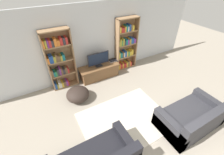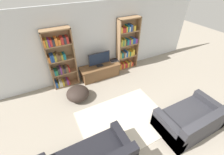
# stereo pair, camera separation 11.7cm
# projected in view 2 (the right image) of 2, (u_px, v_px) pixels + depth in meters

# --- Properties ---
(wall_back) EXTENTS (8.80, 0.06, 2.60)m
(wall_back) POSITION_uv_depth(u_px,v_px,m) (93.00, 42.00, 5.24)
(wall_back) COLOR silver
(wall_back) RESTS_ON ground_plane
(bookshelf_left) EXTENTS (0.87, 0.30, 2.03)m
(bookshelf_left) POSITION_uv_depth(u_px,v_px,m) (60.00, 60.00, 4.85)
(bookshelf_left) COLOR #93704C
(bookshelf_left) RESTS_ON ground_plane
(bookshelf_right) EXTENTS (0.87, 0.30, 2.03)m
(bookshelf_right) POSITION_uv_depth(u_px,v_px,m) (127.00, 46.00, 5.80)
(bookshelf_right) COLOR #93704C
(bookshelf_right) RESTS_ON ground_plane
(tv_stand) EXTENTS (1.49, 0.55, 0.49)m
(tv_stand) POSITION_uv_depth(u_px,v_px,m) (100.00, 71.00, 5.66)
(tv_stand) COLOR brown
(tv_stand) RESTS_ON ground_plane
(television) EXTENTS (0.82, 0.16, 0.54)m
(television) POSITION_uv_depth(u_px,v_px,m) (99.00, 59.00, 5.35)
(television) COLOR black
(television) RESTS_ON tv_stand
(laptop) EXTENTS (0.32, 0.24, 0.03)m
(laptop) POSITION_uv_depth(u_px,v_px,m) (114.00, 60.00, 5.81)
(laptop) COLOR #B7B7BC
(laptop) RESTS_ON tv_stand
(area_rug) EXTENTS (2.37, 1.78, 0.02)m
(area_rug) POSITION_uv_depth(u_px,v_px,m) (124.00, 120.00, 4.16)
(area_rug) COLOR beige
(area_rug) RESTS_ON ground_plane
(couch_right_sofa) EXTENTS (1.68, 0.98, 0.83)m
(couch_right_sofa) POSITION_uv_depth(u_px,v_px,m) (191.00, 120.00, 3.84)
(couch_right_sofa) COLOR #2D2D33
(couch_right_sofa) RESTS_ON ground_plane
(beanbag_ottoman) EXTENTS (0.71, 0.71, 0.42)m
(beanbag_ottoman) POSITION_uv_depth(u_px,v_px,m) (78.00, 93.00, 4.73)
(beanbag_ottoman) COLOR #2D231E
(beanbag_ottoman) RESTS_ON ground_plane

